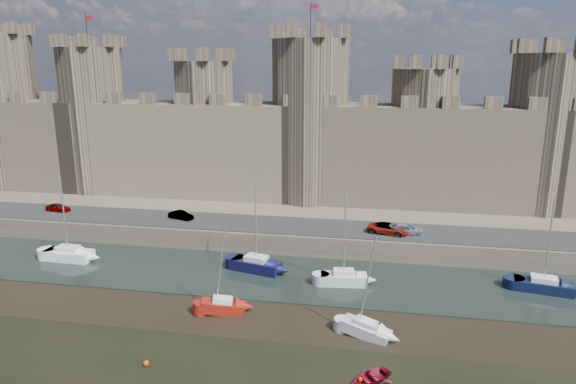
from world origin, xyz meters
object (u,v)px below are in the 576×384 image
car_1 (181,215)px  car_3 (388,229)px  sailboat_0 (68,254)px  sailboat_1 (256,264)px  sailboat_2 (344,278)px  sailboat_4 (223,305)px  car_2 (406,229)px  car_0 (58,208)px  sailboat_3 (543,285)px  sailboat_5 (366,329)px

car_1 → car_3: (26.48, -1.11, 0.10)m
sailboat_0 → sailboat_1: size_ratio=0.95×
sailboat_1 → sailboat_2: 9.87m
sailboat_1 → sailboat_4: (-0.79, -9.80, -0.15)m
car_2 → sailboat_0: sailboat_0 is taller
car_0 → sailboat_3: bearing=-89.7°
car_2 → sailboat_1: (-16.24, -8.26, -2.26)m
car_0 → sailboat_5: sailboat_5 is taller
car_1 → car_3: size_ratio=0.71×
sailboat_3 → sailboat_1: bearing=-169.5°
car_1 → car_2: (28.50, -0.85, 0.05)m
car_0 → sailboat_4: sailboat_4 is taller
sailboat_1 → sailboat_5: bearing=-29.1°
car_1 → sailboat_0: bearing=152.7°
car_0 → car_2: size_ratio=0.82×
car_2 → car_3: car_3 is taller
sailboat_3 → sailboat_5: bearing=-135.4°
sailboat_3 → car_0: bearing=-178.7°
sailboat_1 → sailboat_5: sailboat_1 is taller
sailboat_3 → sailboat_4: 31.92m
car_1 → sailboat_1: 15.43m
car_3 → car_2: bearing=-69.2°
sailboat_0 → sailboat_4: size_ratio=1.12×
sailboat_0 → sailboat_3: 51.81m
car_1 → sailboat_0: 14.21m
car_1 → sailboat_4: sailboat_4 is taller
sailboat_1 → sailboat_0: bearing=-163.7°
sailboat_4 → sailboat_5: sailboat_4 is taller
car_3 → sailboat_2: size_ratio=0.47×
sailboat_1 → sailboat_2: (9.70, -1.83, -0.04)m
car_2 → sailboat_4: size_ratio=0.45×
sailboat_1 → sailboat_5: 16.93m
sailboat_3 → sailboat_5: 20.92m
car_0 → car_3: 44.41m
sailboat_0 → sailboat_2: (31.95, -1.10, 0.00)m
sailboat_2 → sailboat_3: (19.84, 1.97, -0.06)m
sailboat_4 → car_0: bearing=132.7°
sailboat_2 → sailboat_3: size_ratio=1.06×
sailboat_0 → sailboat_5: (34.52, -10.93, -0.15)m
sailboat_0 → sailboat_4: bearing=-21.2°
car_2 → sailboat_2: (-6.54, -10.09, -2.30)m
car_0 → sailboat_3: sailboat_3 is taller
sailboat_0 → sailboat_1: 22.27m
car_0 → sailboat_0: (7.91, -10.26, -2.28)m
sailboat_0 → sailboat_1: bearing=3.6°
car_3 → sailboat_5: 19.92m
car_0 → sailboat_2: 41.51m
sailboat_2 → sailboat_3: 19.94m
car_1 → sailboat_3: size_ratio=0.36×
car_2 → sailboat_5: (-3.97, -19.92, -2.45)m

